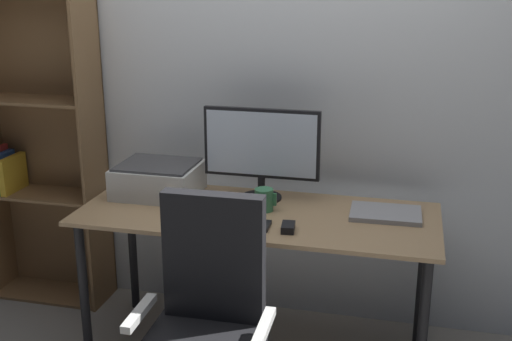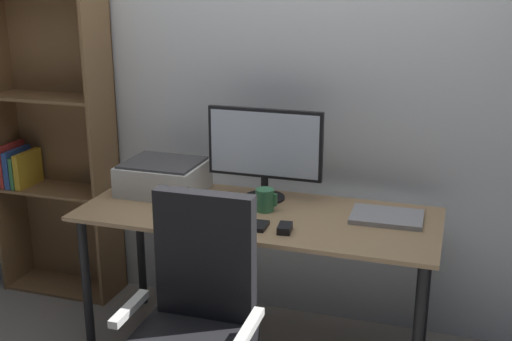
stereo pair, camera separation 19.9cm
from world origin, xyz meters
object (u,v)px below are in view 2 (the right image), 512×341
mouse (285,228)px  laptop (387,217)px  printer (163,177)px  desk (258,229)px  monitor (265,148)px  bookshelf (53,145)px  coffee_mug (265,200)px  keyboard (235,223)px  office_chair (194,339)px

mouse → laptop: mouse is taller
laptop → printer: printer is taller
desk → monitor: monitor is taller
mouse → laptop: bearing=29.2°
laptop → bookshelf: bookshelf is taller
laptop → bookshelf: 1.93m
monitor → bookshelf: bearing=173.8°
coffee_mug → keyboard: bearing=-108.2°
mouse → monitor: bearing=112.7°
laptop → bookshelf: (-1.91, 0.23, 0.12)m
coffee_mug → bookshelf: bearing=167.5°
bookshelf → desk: bearing=-14.0°
monitor → laptop: 0.66m
printer → laptop: bearing=-1.8°
keyboard → mouse: mouse is taller
printer → mouse: bearing=-23.7°
printer → bookshelf: bearing=165.8°
monitor → office_chair: 1.02m
monitor → bookshelf: (-1.30, 0.14, -0.13)m
desk → office_chair: size_ratio=1.65×
keyboard → desk: bearing=74.2°
keyboard → coffee_mug: size_ratio=2.74×
laptop → office_chair: bearing=-130.5°
desk → monitor: bearing=97.7°
desk → mouse: mouse is taller
printer → office_chair: size_ratio=0.40×
printer → office_chair: bearing=-58.0°
monitor → printer: monitor is taller
bookshelf → keyboard: bearing=-21.9°
desk → laptop: size_ratio=5.21×
desk → printer: bearing=166.2°
coffee_mug → office_chair: size_ratio=0.10×
monitor → coffee_mug: bearing=-72.1°
desk → coffee_mug: (0.03, 0.03, 0.14)m
mouse → coffee_mug: size_ratio=0.91×
desk → keyboard: 0.21m
laptop → printer: (-1.13, 0.03, 0.07)m
keyboard → mouse: 0.23m
mouse → printer: printer is taller
monitor → coffee_mug: (0.05, -0.16, -0.21)m
mouse → office_chair: 0.61m
mouse → laptop: 0.49m
coffee_mug → printer: printer is taller
printer → office_chair: office_chair is taller
desk → coffee_mug: size_ratio=15.78×
mouse → bookshelf: 1.60m
mouse → desk: bearing=128.2°
office_chair → bookshelf: bearing=141.1°
laptop → office_chair: size_ratio=0.32×
keyboard → bookshelf: (-1.28, 0.52, 0.12)m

